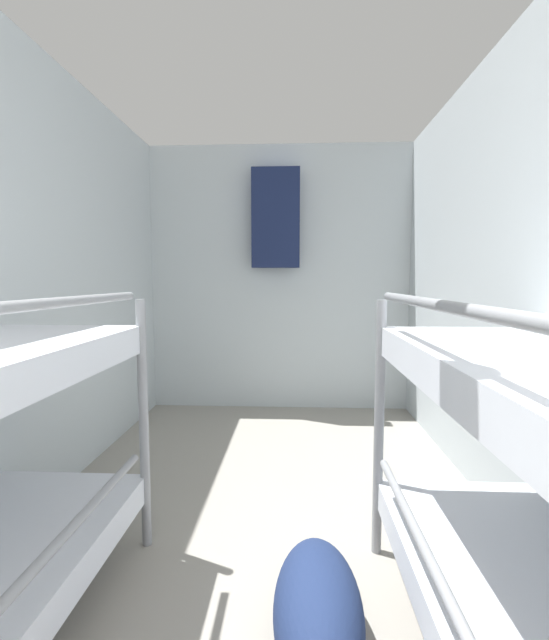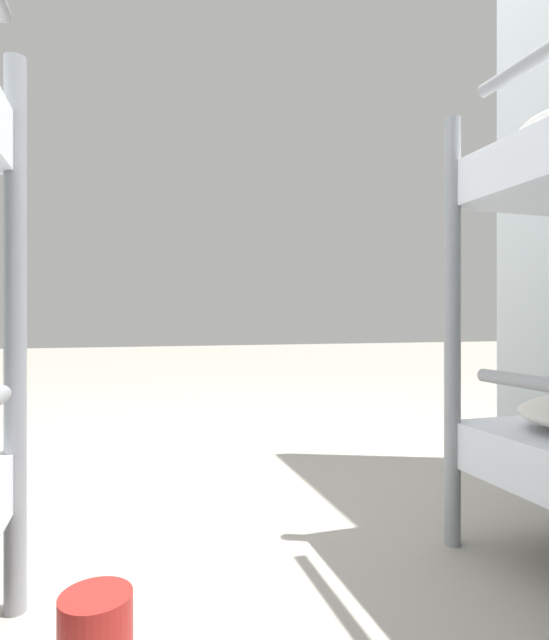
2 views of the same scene
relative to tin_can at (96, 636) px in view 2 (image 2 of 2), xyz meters
name	(u,v)px [view 2 (image 2 of 2)]	position (x,y,z in m)	size (l,w,h in m)	color
ground_plane	(219,494)	(-0.37, -0.82, -0.07)	(20.00, 20.00, 0.00)	gray
tin_can	(96,636)	(0.00, 0.00, 0.00)	(0.12, 0.12, 0.14)	#AD231E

